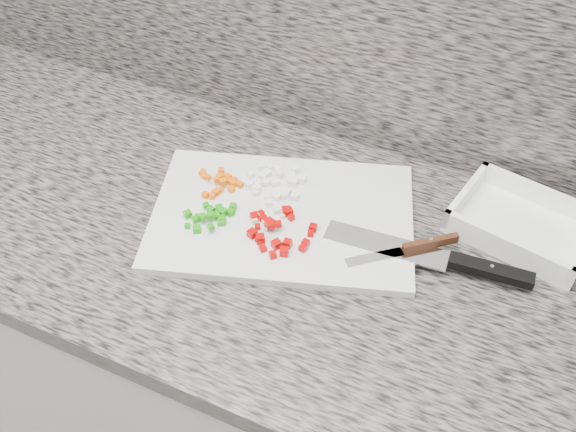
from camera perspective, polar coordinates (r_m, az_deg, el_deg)
name	(u,v)px	position (r m, az deg, el deg)	size (l,w,h in m)	color
cabinet	(254,369)	(1.48, -3.03, -13.45)	(3.92, 0.62, 0.86)	silver
countertop	(244,232)	(1.12, -3.89, -1.39)	(3.96, 0.64, 0.04)	#645F58
cutting_board	(282,216)	(1.11, -0.51, -0.03)	(0.45, 0.30, 0.01)	silver
carrot_pile	(221,182)	(1.16, -5.98, 2.98)	(0.09, 0.08, 0.02)	#F96405
onion_pile	(276,182)	(1.15, -1.03, 3.04)	(0.11, 0.12, 0.01)	white
green_pepper_pile	(212,216)	(1.10, -6.73, 0.02)	(0.08, 0.09, 0.02)	#1C920D
red_pepper_pile	(276,231)	(1.06, -1.07, -1.35)	(0.12, 0.12, 0.02)	#B40402
garlic_pile	(264,218)	(1.09, -2.11, -0.16)	(0.06, 0.06, 0.01)	beige
chef_knife	(454,261)	(1.05, 14.50, -3.92)	(0.34, 0.06, 0.02)	white
paring_knife	(416,247)	(1.06, 11.34, -2.69)	(0.16, 0.14, 0.02)	white
tray	(522,225)	(1.15, 20.11, -0.78)	(0.25, 0.20, 0.05)	white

